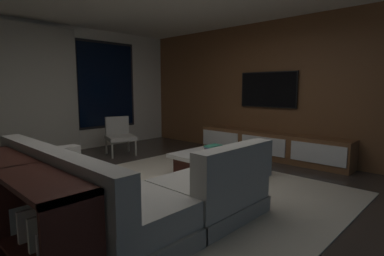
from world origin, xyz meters
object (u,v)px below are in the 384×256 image
object	(u,v)px
coffee_table	(218,164)
mounted_tv	(268,90)
console_table_behind_couch	(20,202)
sectional_couch	(121,194)
accent_chair_near_window	(119,134)
media_console	(271,146)
book_stack_on_coffee_table	(213,148)

from	to	relation	value
coffee_table	mounted_tv	bearing A→B (deg)	5.94
coffee_table	console_table_behind_couch	size ratio (longest dim) A/B	0.55
sectional_couch	console_table_behind_couch	world-z (taller)	sectional_couch
sectional_couch	accent_chair_near_window	xyz separation A→B (m)	(1.78, 2.78, 0.14)
sectional_couch	mounted_tv	distance (m)	3.96
media_console	mounted_tv	size ratio (longest dim) A/B	2.52
book_stack_on_coffee_table	console_table_behind_couch	bearing A→B (deg)	-173.62
book_stack_on_coffee_table	mounted_tv	xyz separation A→B (m)	(1.72, 0.01, 0.94)
console_table_behind_couch	media_console	bearing A→B (deg)	1.83
coffee_table	accent_chair_near_window	bearing A→B (deg)	94.23
book_stack_on_coffee_table	media_console	xyz separation A→B (m)	(1.54, -0.19, -0.16)
book_stack_on_coffee_table	accent_chair_near_window	distance (m)	2.34
mounted_tv	console_table_behind_couch	size ratio (longest dim) A/B	0.58
coffee_table	mounted_tv	xyz separation A→B (m)	(1.81, 0.19, 1.16)
mounted_tv	console_table_behind_couch	bearing A→B (deg)	-175.82
book_stack_on_coffee_table	media_console	size ratio (longest dim) A/B	0.09
accent_chair_near_window	mounted_tv	bearing A→B (deg)	-49.13
sectional_couch	book_stack_on_coffee_table	distance (m)	2.11
book_stack_on_coffee_table	mounted_tv	distance (m)	1.96
coffee_table	book_stack_on_coffee_table	bearing A→B (deg)	63.16
book_stack_on_coffee_table	accent_chair_near_window	bearing A→B (deg)	96.76
sectional_couch	accent_chair_near_window	bearing A→B (deg)	57.32
sectional_couch	coffee_table	distance (m)	1.99
console_table_behind_couch	accent_chair_near_window	bearing A→B (deg)	44.52
coffee_table	book_stack_on_coffee_table	world-z (taller)	book_stack_on_coffee_table
coffee_table	mounted_tv	world-z (taller)	mounted_tv
media_console	mounted_tv	bearing A→B (deg)	47.63
mounted_tv	console_table_behind_couch	distance (m)	4.80
coffee_table	media_console	bearing A→B (deg)	-0.34
book_stack_on_coffee_table	media_console	distance (m)	1.56
accent_chair_near_window	media_console	world-z (taller)	accent_chair_near_window
sectional_couch	media_console	xyz separation A→B (m)	(3.60, 0.27, -0.04)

